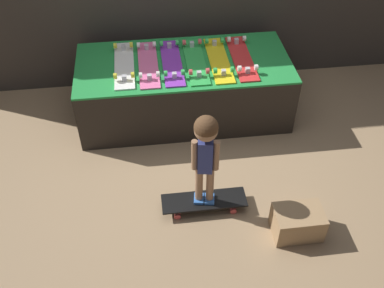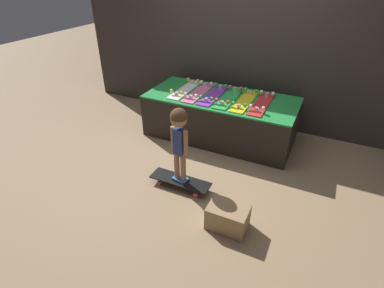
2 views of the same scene
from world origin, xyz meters
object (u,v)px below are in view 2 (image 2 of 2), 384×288
at_px(skateboard_white_on_rack, 185,89).
at_px(storage_box, 228,217).
at_px(skateboard_red_on_rack, 262,103).
at_px(skateboard_yellow_on_rack, 245,100).
at_px(skateboard_on_floor, 180,181).
at_px(child, 179,132).
at_px(skateboard_purple_on_rack, 214,95).
at_px(skateboard_pink_on_rack, 199,92).
at_px(skateboard_green_on_rack, 229,98).

distance_m(skateboard_white_on_rack, storage_box, 2.10).
relative_size(skateboard_white_on_rack, skateboard_red_on_rack, 1.00).
relative_size(skateboard_yellow_on_rack, skateboard_on_floor, 1.13).
relative_size(child, storage_box, 2.32).
height_order(skateboard_on_floor, child, child).
height_order(skateboard_white_on_rack, skateboard_purple_on_rack, same).
relative_size(skateboard_purple_on_rack, skateboard_on_floor, 1.13).
bearing_deg(child, storage_box, -16.87).
relative_size(skateboard_pink_on_rack, skateboard_red_on_rack, 1.00).
relative_size(skateboard_pink_on_rack, child, 0.90).
distance_m(skateboard_pink_on_rack, skateboard_red_on_rack, 0.89).
height_order(skateboard_white_on_rack, storage_box, skateboard_white_on_rack).
bearing_deg(skateboard_yellow_on_rack, skateboard_pink_on_rack, 179.34).
bearing_deg(storage_box, child, 153.74).
xyz_separation_m(skateboard_pink_on_rack, skateboard_green_on_rack, (0.44, -0.01, 0.00)).
relative_size(skateboard_yellow_on_rack, child, 0.90).
bearing_deg(skateboard_on_floor, skateboard_green_on_rack, 85.93).
xyz_separation_m(skateboard_red_on_rack, child, (-0.53, -1.25, 0.08)).
bearing_deg(skateboard_purple_on_rack, skateboard_pink_on_rack, -179.74).
xyz_separation_m(skateboard_purple_on_rack, skateboard_yellow_on_rack, (0.44, -0.01, 0.00)).
height_order(child, storage_box, child).
height_order(skateboard_yellow_on_rack, skateboard_red_on_rack, same).
height_order(skateboard_white_on_rack, skateboard_on_floor, skateboard_white_on_rack).
relative_size(skateboard_pink_on_rack, storage_box, 2.09).
distance_m(skateboard_on_floor, storage_box, 0.76).
distance_m(skateboard_red_on_rack, child, 1.36).
distance_m(skateboard_yellow_on_rack, skateboard_on_floor, 1.40).
xyz_separation_m(skateboard_white_on_rack, skateboard_green_on_rack, (0.66, -0.02, 0.00)).
bearing_deg(skateboard_green_on_rack, skateboard_white_on_rack, 178.17).
bearing_deg(skateboard_on_floor, skateboard_pink_on_rack, 105.77).
xyz_separation_m(skateboard_white_on_rack, skateboard_yellow_on_rack, (0.89, -0.02, 0.00)).
relative_size(skateboard_yellow_on_rack, storage_box, 2.09).
bearing_deg(skateboard_pink_on_rack, skateboard_white_on_rack, 175.94).
height_order(skateboard_white_on_rack, skateboard_pink_on_rack, same).
height_order(skateboard_green_on_rack, skateboard_red_on_rack, same).
bearing_deg(child, skateboard_pink_on_rack, 115.16).
bearing_deg(skateboard_on_floor, storage_box, -26.26).
xyz_separation_m(skateboard_pink_on_rack, child, (0.35, -1.25, 0.08)).
bearing_deg(skateboard_on_floor, skateboard_yellow_on_rack, 76.02).
bearing_deg(skateboard_yellow_on_rack, skateboard_purple_on_rack, 178.88).
xyz_separation_m(skateboard_purple_on_rack, skateboard_red_on_rack, (0.66, -0.00, 0.00)).
relative_size(skateboard_purple_on_rack, skateboard_yellow_on_rack, 1.00).
bearing_deg(skateboard_red_on_rack, skateboard_on_floor, -113.01).
bearing_deg(skateboard_purple_on_rack, child, -83.97).
bearing_deg(child, skateboard_white_on_rack, 123.77).
xyz_separation_m(skateboard_white_on_rack, child, (0.58, -1.27, 0.08)).
xyz_separation_m(skateboard_white_on_rack, skateboard_pink_on_rack, (0.22, -0.02, 0.00)).
distance_m(skateboard_green_on_rack, skateboard_yellow_on_rack, 0.22).
xyz_separation_m(skateboard_red_on_rack, storage_box, (0.15, -1.59, -0.50)).
xyz_separation_m(skateboard_on_floor, storage_box, (0.68, -0.33, 0.04)).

